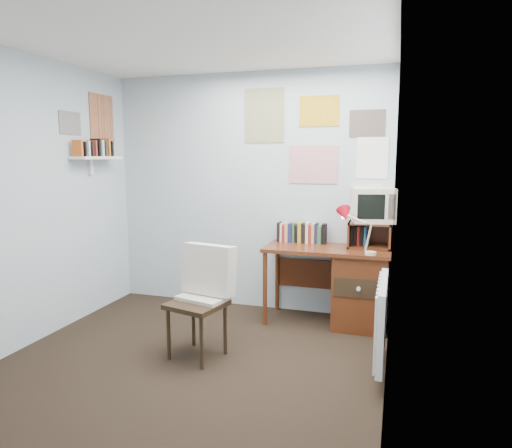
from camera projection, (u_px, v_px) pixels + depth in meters
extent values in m
plane|color=black|center=(175.00, 377.00, 3.41)|extent=(3.50, 3.50, 0.00)
cube|color=silver|center=(248.00, 193.00, 4.87)|extent=(3.00, 0.02, 2.50)
cube|color=silver|center=(3.00, 205.00, 3.66)|extent=(0.02, 3.50, 2.50)
cube|color=silver|center=(391.00, 220.00, 2.78)|extent=(0.02, 3.50, 2.50)
cube|color=white|center=(165.00, 25.00, 3.04)|extent=(3.00, 3.50, 0.02)
cube|color=#5F2C15|center=(327.00, 249.00, 4.43)|extent=(1.20, 0.55, 0.03)
cube|color=#5F2C15|center=(360.00, 290.00, 4.38)|extent=(0.50, 0.50, 0.72)
cylinder|color=#5F2C15|center=(265.00, 289.00, 4.42)|extent=(0.04, 0.04, 0.72)
cylinder|color=#5F2C15|center=(277.00, 277.00, 4.87)|extent=(0.04, 0.04, 0.72)
cube|color=#5F2C15|center=(306.00, 273.00, 4.79)|extent=(0.64, 0.02, 0.30)
cube|color=black|center=(197.00, 305.00, 3.70)|extent=(0.55, 0.53, 0.89)
cube|color=red|center=(371.00, 234.00, 4.07)|extent=(0.27, 0.24, 0.37)
cube|color=#5F2C15|center=(370.00, 235.00, 4.40)|extent=(0.40, 0.30, 0.25)
cube|color=beige|center=(373.00, 203.00, 4.37)|extent=(0.44, 0.42, 0.36)
cube|color=#5F2C15|center=(307.00, 232.00, 4.65)|extent=(0.60, 0.14, 0.22)
cube|color=white|center=(382.00, 319.00, 3.44)|extent=(0.09, 0.80, 0.60)
cube|color=white|center=(97.00, 158.00, 4.62)|extent=(0.20, 0.62, 0.24)
cube|color=white|center=(314.00, 135.00, 4.57)|extent=(1.20, 0.01, 0.90)
cube|color=white|center=(87.00, 120.00, 4.59)|extent=(0.01, 0.70, 0.60)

